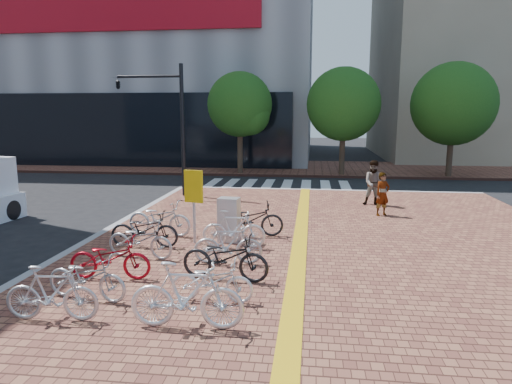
# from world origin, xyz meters

# --- Properties ---
(ground) EXTENTS (120.00, 120.00, 0.00)m
(ground) POSITION_xyz_m (0.00, 0.00, 0.00)
(ground) COLOR black
(ground) RESTS_ON ground
(kerb_north) EXTENTS (14.00, 0.25, 0.15)m
(kerb_north) POSITION_xyz_m (3.00, 12.00, 0.08)
(kerb_north) COLOR gray
(kerb_north) RESTS_ON ground
(far_sidewalk) EXTENTS (70.00, 8.00, 0.15)m
(far_sidewalk) POSITION_xyz_m (0.00, 21.00, 0.07)
(far_sidewalk) COLOR brown
(far_sidewalk) RESTS_ON ground
(building_beige) EXTENTS (20.00, 18.00, 18.00)m
(building_beige) POSITION_xyz_m (18.00, 32.00, 9.00)
(building_beige) COLOR gray
(building_beige) RESTS_ON ground
(crosswalk) EXTENTS (7.50, 4.00, 0.01)m
(crosswalk) POSITION_xyz_m (0.50, 14.00, 0.01)
(crosswalk) COLOR silver
(crosswalk) RESTS_ON ground
(street_trees) EXTENTS (16.20, 4.60, 6.35)m
(street_trees) POSITION_xyz_m (5.04, 17.45, 4.10)
(street_trees) COLOR #38281E
(street_trees) RESTS_ON far_sidewalk
(bike_0) EXTENTS (1.68, 0.59, 0.99)m
(bike_0) POSITION_xyz_m (-2.13, -2.42, 0.65)
(bike_0) COLOR #BCBCC1
(bike_0) RESTS_ON sidewalk
(bike_1) EXTENTS (1.78, 0.87, 0.90)m
(bike_1) POSITION_xyz_m (-1.97, -1.48, 0.60)
(bike_1) COLOR #B1B2B6
(bike_1) RESTS_ON sidewalk
(bike_2) EXTENTS (1.82, 0.74, 0.94)m
(bike_2) POSITION_xyz_m (-2.01, -0.37, 0.62)
(bike_2) COLOR #9F0B17
(bike_2) RESTS_ON sidewalk
(bike_3) EXTENTS (1.84, 0.90, 0.93)m
(bike_3) POSITION_xyz_m (-1.91, 1.13, 0.61)
(bike_3) COLOR #B2B2B7
(bike_3) RESTS_ON sidewalk
(bike_4) EXTENTS (1.86, 0.70, 0.97)m
(bike_4) POSITION_xyz_m (-2.14, 2.04, 0.63)
(bike_4) COLOR black
(bike_4) RESTS_ON sidewalk
(bike_5) EXTENTS (2.03, 0.92, 1.03)m
(bike_5) POSITION_xyz_m (-2.14, 3.25, 0.66)
(bike_5) COLOR silver
(bike_5) RESTS_ON sidewalk
(bike_6) EXTENTS (1.95, 0.61, 1.16)m
(bike_6) POSITION_xyz_m (0.28, -2.42, 0.73)
(bike_6) COLOR silver
(bike_6) RESTS_ON sidewalk
(bike_7) EXTENTS (1.60, 0.57, 0.84)m
(bike_7) POSITION_xyz_m (0.45, -1.29, 0.57)
(bike_7) COLOR white
(bike_7) RESTS_ON sidewalk
(bike_8) EXTENTS (1.99, 0.89, 1.01)m
(bike_8) POSITION_xyz_m (0.48, -0.12, 0.66)
(bike_8) COLOR black
(bike_8) RESTS_ON sidewalk
(bike_9) EXTENTS (1.67, 0.61, 0.99)m
(bike_9) POSITION_xyz_m (0.35, 0.91, 0.64)
(bike_9) COLOR #B7B7BC
(bike_9) RESTS_ON sidewalk
(bike_10) EXTENTS (1.71, 0.53, 1.02)m
(bike_10) POSITION_xyz_m (0.26, 2.24, 0.66)
(bike_10) COLOR silver
(bike_10) RESTS_ON sidewalk
(bike_11) EXTENTS (2.03, 1.03, 1.02)m
(bike_11) POSITION_xyz_m (0.54, 3.42, 0.66)
(bike_11) COLOR black
(bike_11) RESTS_ON sidewalk
(pedestrian_a) EXTENTS (0.66, 0.59, 1.52)m
(pedestrian_a) POSITION_xyz_m (4.77, 6.75, 0.91)
(pedestrian_a) COLOR gray
(pedestrian_a) RESTS_ON sidewalk
(pedestrian_b) EXTENTS (0.91, 0.74, 1.76)m
(pedestrian_b) POSITION_xyz_m (4.72, 8.54, 1.03)
(pedestrian_b) COLOR #484A5B
(pedestrian_b) RESTS_ON sidewalk
(utility_box) EXTENTS (0.61, 0.48, 1.24)m
(utility_box) POSITION_xyz_m (0.02, 2.86, 0.77)
(utility_box) COLOR silver
(utility_box) RESTS_ON sidewalk
(yellow_sign) EXTENTS (0.55, 0.20, 2.04)m
(yellow_sign) POSITION_xyz_m (-0.90, 2.52, 1.57)
(yellow_sign) COLOR #B7B7BC
(yellow_sign) RESTS_ON sidewalk
(traffic_light_pole) EXTENTS (3.01, 1.16, 5.60)m
(traffic_light_pole) POSITION_xyz_m (-4.53, 9.73, 4.01)
(traffic_light_pole) COLOR black
(traffic_light_pole) RESTS_ON sidewalk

